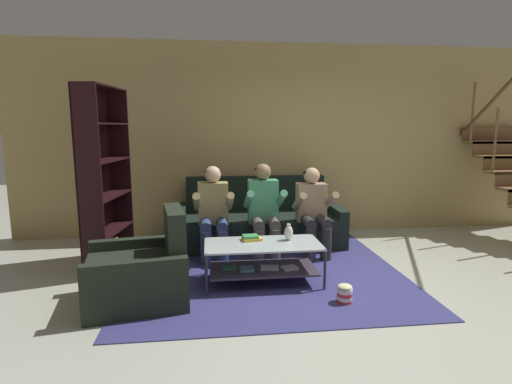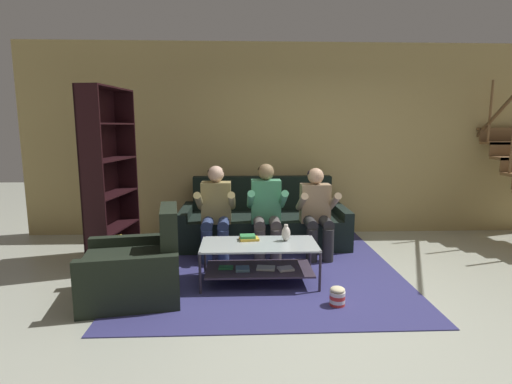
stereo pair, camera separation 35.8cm
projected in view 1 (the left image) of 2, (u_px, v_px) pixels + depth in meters
ground at (339, 293)px, 4.05m from camera, size 16.80×16.80×0.00m
back_partition at (291, 140)px, 6.22m from camera, size 8.40×0.12×2.90m
couch at (258, 223)px, 5.74m from camera, size 2.32×0.98×0.93m
person_seated_left at (213, 209)px, 5.03m from camera, size 0.50×0.58×1.17m
person_seated_middle at (264, 207)px, 5.11m from camera, size 0.50×0.58×1.19m
person_seated_right at (313, 208)px, 5.19m from camera, size 0.50×0.58×1.13m
coffee_table at (263, 257)px, 4.27m from camera, size 1.23×0.60×0.44m
area_rug at (262, 263)px, 4.92m from camera, size 3.08×3.42×0.01m
vase at (289, 232)px, 4.36m from camera, size 0.10×0.10×0.18m
book_stack at (251, 238)px, 4.36m from camera, size 0.23×0.17×0.05m
bookshelf at (102, 193)px, 4.70m from camera, size 0.41×0.98×2.12m
armchair at (141, 273)px, 3.82m from camera, size 1.03×0.98×0.89m
popcorn_tub at (345, 294)px, 3.80m from camera, size 0.15×0.15×0.19m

